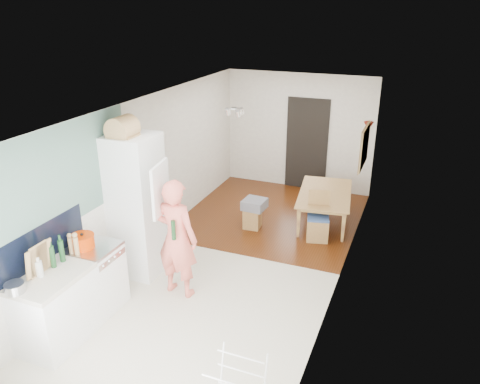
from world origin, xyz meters
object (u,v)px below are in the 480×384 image
Objects in this scene: dining_chair at (318,217)px; stool at (252,218)px; person at (176,228)px; dining_table at (326,210)px.

dining_chair is 1.22m from stool.
dining_chair is (1.46, 2.28, -0.58)m from person.
stool is (-1.18, -0.75, -0.06)m from dining_table.
dining_chair is at bearing -117.79° from person.
dining_chair reaches higher than dining_table.
dining_chair is 2.26× the size of stool.
dining_table is 1.64× the size of dining_chair.
person is 3.45m from dining_table.
person reaches higher than dining_chair.
person reaches higher than stool.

